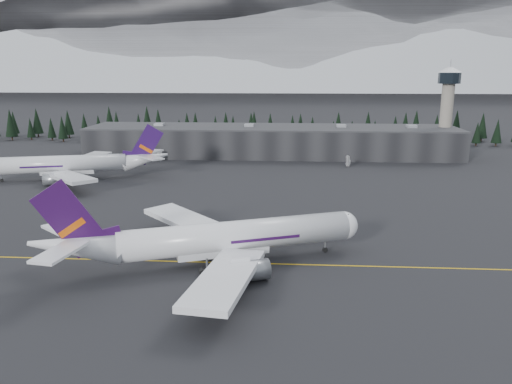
# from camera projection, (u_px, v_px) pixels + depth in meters

# --- Properties ---
(ground) EXTENTS (1400.00, 1400.00, 0.00)m
(ground) POSITION_uv_depth(u_px,v_px,m) (249.00, 260.00, 99.78)
(ground) COLOR black
(ground) RESTS_ON ground
(taxiline) EXTENTS (400.00, 0.40, 0.02)m
(taxiline) POSITION_uv_depth(u_px,v_px,m) (249.00, 263.00, 97.84)
(taxiline) COLOR gold
(taxiline) RESTS_ON ground
(terminal) EXTENTS (160.00, 30.00, 12.60)m
(terminal) POSITION_uv_depth(u_px,v_px,m) (272.00, 141.00, 219.34)
(terminal) COLOR black
(terminal) RESTS_ON ground
(control_tower) EXTENTS (10.00, 10.00, 37.70)m
(control_tower) POSITION_uv_depth(u_px,v_px,m) (447.00, 102.00, 213.32)
(control_tower) COLOR gray
(control_tower) RESTS_ON ground
(treeline) EXTENTS (360.00, 20.00, 15.00)m
(treeline) POSITION_uv_depth(u_px,v_px,m) (274.00, 128.00, 254.89)
(treeline) COLOR black
(treeline) RESTS_ON ground
(mountain_ridge) EXTENTS (4400.00, 900.00, 420.00)m
(mountain_ridge) POSITION_uv_depth(u_px,v_px,m) (286.00, 87.00, 1068.37)
(mountain_ridge) COLOR white
(mountain_ridge) RESTS_ON ground
(jet_main) EXTENTS (61.78, 55.28, 18.78)m
(jet_main) POSITION_uv_depth(u_px,v_px,m) (209.00, 239.00, 95.73)
(jet_main) COLOR white
(jet_main) RESTS_ON ground
(jet_parked) EXTENTS (61.76, 56.21, 18.52)m
(jet_parked) POSITION_uv_depth(u_px,v_px,m) (75.00, 164.00, 171.70)
(jet_parked) COLOR silver
(jet_parked) RESTS_ON ground
(gse_vehicle_a) EXTENTS (3.72, 5.30, 1.34)m
(gse_vehicle_a) POSITION_uv_depth(u_px,v_px,m) (160.00, 159.00, 206.37)
(gse_vehicle_a) COLOR silver
(gse_vehicle_a) RESTS_ON ground
(gse_vehicle_b) EXTENTS (4.82, 3.61, 1.53)m
(gse_vehicle_b) POSITION_uv_depth(u_px,v_px,m) (348.00, 165.00, 194.22)
(gse_vehicle_b) COLOR silver
(gse_vehicle_b) RESTS_ON ground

